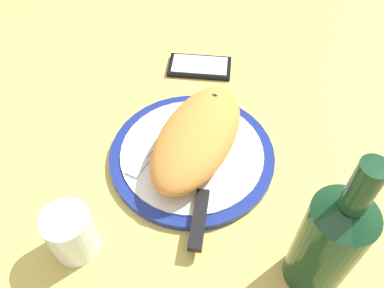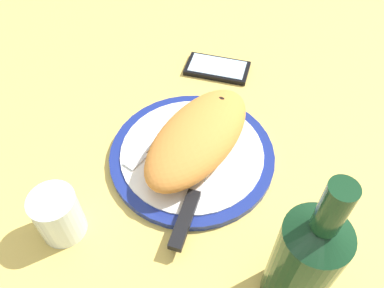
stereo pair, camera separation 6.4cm
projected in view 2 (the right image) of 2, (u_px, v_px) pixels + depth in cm
name	position (u px, v px, depth cm)	size (l,w,h in cm)	color
ground_plane	(192.00, 163.00, 67.99)	(150.00, 150.00, 3.00)	#DBB756
plate	(192.00, 155.00, 66.23)	(27.86, 27.86, 1.63)	navy
calzone	(198.00, 137.00, 63.32)	(25.55, 14.42, 6.56)	orange
fork	(155.00, 141.00, 66.73)	(17.15, 4.62, 0.40)	silver
knife	(191.00, 203.00, 58.63)	(22.31, 5.43, 1.20)	silver
smartphone	(217.00, 68.00, 80.95)	(9.21, 14.00, 1.16)	black
water_glass	(59.00, 217.00, 55.63)	(6.59, 6.59, 8.13)	silver
wine_bottle	(305.00, 260.00, 45.00)	(7.61, 7.61, 25.08)	#14381E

